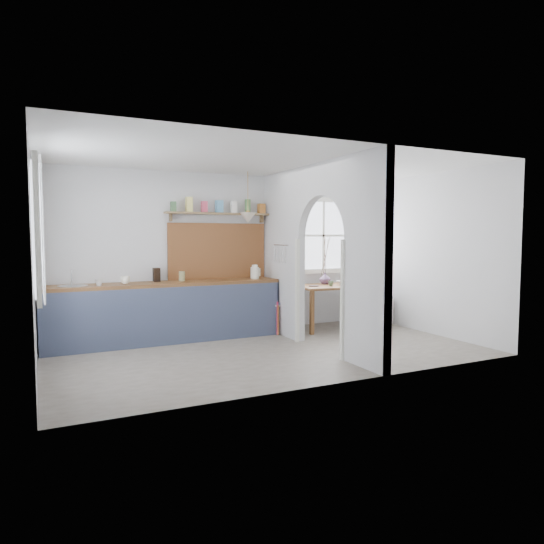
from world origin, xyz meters
name	(u,v)px	position (x,y,z in m)	size (l,w,h in m)	color
floor	(271,352)	(0.00, 0.00, 0.00)	(5.80, 3.20, 0.01)	gray
ceiling	(271,161)	(0.00, 0.00, 2.60)	(5.80, 3.20, 0.01)	silver
walls	(271,258)	(0.00, 0.00, 1.30)	(5.81, 3.21, 2.60)	silver
partition	(313,246)	(0.70, 0.06, 1.45)	(0.12, 3.20, 2.60)	silver
kitchen_window	(35,231)	(-2.87, 0.00, 1.65)	(0.10, 1.16, 1.50)	white
nook_window	(323,236)	(1.80, 1.56, 1.60)	(1.76, 0.10, 1.30)	white
counter	(166,311)	(-1.13, 1.33, 0.46)	(3.50, 0.60, 0.90)	brown
sink	(73,287)	(-2.43, 1.30, 0.89)	(0.40, 0.40, 0.02)	silver
backsplash	(218,251)	(-0.20, 1.58, 1.35)	(1.65, 0.03, 0.90)	brown
shelf	(219,210)	(-0.20, 1.49, 2.00)	(1.75, 0.20, 0.21)	olive
pendant_lamp	(248,218)	(0.15, 1.15, 1.88)	(0.26, 0.26, 0.16)	#EEE1C9
utensil_rail	(281,245)	(0.61, 0.90, 1.45)	(0.02, 0.02, 0.50)	silver
dining_table	(332,307)	(1.67, 1.07, 0.38)	(1.20, 0.80, 0.75)	brown
chair_left	(283,302)	(0.78, 1.16, 0.50)	(0.46, 0.46, 1.00)	white
chair_right	(376,297)	(2.62, 1.08, 0.49)	(0.45, 0.45, 0.98)	white
kettle	(255,272)	(0.32, 1.27, 1.01)	(0.19, 0.15, 0.22)	white
mug_a	(99,282)	(-2.09, 1.19, 0.95)	(0.10, 0.10, 0.10)	silver
mug_b	(125,280)	(-1.72, 1.32, 0.95)	(0.14, 0.14, 0.11)	white
knife_block	(157,275)	(-1.23, 1.46, 1.00)	(0.09, 0.13, 0.21)	black
jar	(182,276)	(-0.86, 1.39, 0.97)	(0.09, 0.09, 0.15)	#9B9661
towel_magenta	(277,318)	(0.58, 0.96, 0.28)	(0.02, 0.03, 0.53)	#C72951
towel_orange	(278,320)	(0.58, 0.95, 0.25)	(0.02, 0.03, 0.47)	#BA5A2B
bowl	(346,283)	(1.92, 1.00, 0.79)	(0.30, 0.30, 0.07)	white
table_cup	(331,284)	(1.59, 0.96, 0.79)	(0.09, 0.09, 0.08)	#506E4A
plate	(314,286)	(1.30, 1.04, 0.76)	(0.17, 0.17, 0.01)	#2F2324
vase	(325,278)	(1.67, 1.28, 0.85)	(0.19, 0.19, 0.20)	#5B4161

